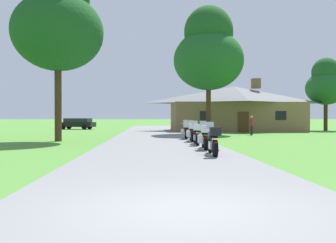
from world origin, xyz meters
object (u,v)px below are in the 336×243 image
Objects in this scene: motorcycle_silver_third_in_row at (196,134)px; parked_black_suv_far_left at (77,123)px; tree_right_of_lodge at (326,84)px; motorcycle_blue_nearest_to_camera at (213,141)px; bystander_red_shirt_near_lodge at (252,124)px; motorcycle_orange_fourth_in_row at (192,133)px; motorcycle_yellow_second_in_row at (205,137)px; motorcycle_orange_farthest_in_row at (186,131)px; tree_left_near at (58,22)px; tree_by_lodge_front at (209,52)px.

parked_black_suv_far_left reaches higher than motorcycle_silver_third_in_row.
motorcycle_blue_nearest_to_camera is at bearing -123.22° from tree_right_of_lodge.
bystander_red_shirt_near_lodge is 24.15m from parked_black_suv_far_left.
motorcycle_orange_fourth_in_row is 1.25× the size of bystander_red_shirt_near_lodge.
motorcycle_orange_fourth_in_row is at bearing -132.98° from tree_right_of_lodge.
motorcycle_blue_nearest_to_camera is 1.00× the size of motorcycle_orange_fourth_in_row.
bystander_red_shirt_near_lodge is 0.34× the size of parked_black_suv_far_left.
motorcycle_blue_nearest_to_camera is 1.00× the size of motorcycle_silver_third_in_row.
tree_right_of_lodge is (11.51, 10.31, 4.48)m from bystander_red_shirt_near_lodge.
motorcycle_orange_fourth_in_row is 26.31m from tree_right_of_lodge.
motorcycle_orange_farthest_in_row is at bearing 94.02° from motorcycle_yellow_second_in_row.
parked_black_suv_far_left is at bearing 168.76° from tree_right_of_lodge.
parked_black_suv_far_left is (-3.36, 23.28, -6.90)m from tree_left_near.
tree_left_near is at bearing 171.98° from motorcycle_orange_fourth_in_row.
motorcycle_silver_third_in_row is at bearing 178.67° from bystander_red_shirt_near_lodge.
motorcycle_blue_nearest_to_camera is 0.18× the size of tree_by_lodge_front.
tree_right_of_lodge is at bearing 33.72° from tree_left_near.
motorcycle_yellow_second_in_row is 0.18× the size of tree_left_near.
motorcycle_orange_fourth_in_row is (0.06, 2.64, -0.01)m from motorcycle_silver_third_in_row.
motorcycle_orange_farthest_in_row is at bearing 8.26° from tree_left_near.
motorcycle_blue_nearest_to_camera is 2.69m from motorcycle_yellow_second_in_row.
motorcycle_yellow_second_in_row is 8.18m from motorcycle_orange_farthest_in_row.
tree_right_of_lodge is (17.73, 27.08, 4.79)m from motorcycle_blue_nearest_to_camera.
tree_by_lodge_front reaches higher than parked_black_suv_far_left.
bystander_red_shirt_near_lodge reaches higher than motorcycle_silver_third_in_row.
motorcycle_blue_nearest_to_camera is at bearing -146.52° from parked_black_suv_far_left.
parked_black_suv_far_left is at bearing 98.21° from tree_left_near.
parked_black_suv_far_left is (-11.73, 32.94, 0.16)m from motorcycle_blue_nearest_to_camera.
tree_by_lodge_front is at bearing 38.98° from tree_left_near.
motorcycle_yellow_second_in_row is 0.18× the size of tree_by_lodge_front.
bystander_red_shirt_near_lodge is at bearing 56.65° from motorcycle_orange_fourth_in_row.
motorcycle_yellow_second_in_row is 13.04m from tree_left_near.
motorcycle_yellow_second_in_row is 32.47m from parked_black_suv_far_left.
tree_right_of_lodge is at bearing 29.31° from tree_by_lodge_front.
tree_left_near is at bearing 143.98° from motorcycle_yellow_second_in_row.
tree_right_of_lodge is (14.92, 8.37, -2.01)m from tree_by_lodge_front.
parked_black_suv_far_left is at bearing 117.55° from motorcycle_orange_fourth_in_row.
motorcycle_blue_nearest_to_camera is 8.16m from motorcycle_orange_fourth_in_row.
motorcycle_yellow_second_in_row is 0.25× the size of tree_right_of_lodge.
bystander_red_shirt_near_lodge is at bearing -138.17° from tree_right_of_lodge.
motorcycle_silver_third_in_row is 1.25× the size of bystander_red_shirt_near_lodge.
motorcycle_yellow_second_in_row and motorcycle_orange_farthest_in_row have the same top height.
motorcycle_yellow_second_in_row is at bearing -176.13° from bystander_red_shirt_near_lodge.
motorcycle_orange_fourth_in_row is at bearing 93.29° from motorcycle_yellow_second_in_row.
motorcycle_orange_fourth_in_row is (0.02, 5.47, 0.00)m from motorcycle_yellow_second_in_row.
motorcycle_blue_nearest_to_camera and motorcycle_silver_third_in_row have the same top height.
motorcycle_orange_farthest_in_row is 11.03m from tree_left_near.
tree_by_lodge_front is (2.71, 10.55, 6.81)m from motorcycle_orange_fourth_in_row.
tree_right_of_lodge reaches higher than motorcycle_yellow_second_in_row.
motorcycle_orange_fourth_in_row is (0.10, 8.16, -0.01)m from motorcycle_blue_nearest_to_camera.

